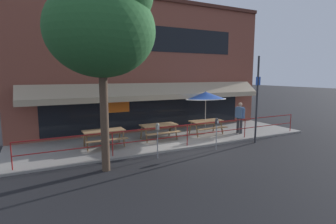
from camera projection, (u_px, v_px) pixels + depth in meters
The scene contains 13 objects.
ground_plane at pixel (191, 149), 11.71m from camera, with size 120.00×120.00×0.00m, color black.
patio_deck at pixel (170, 138), 13.47m from camera, with size 15.00×4.00×0.10m, color gray.
restaurant_building at pixel (152, 67), 14.91m from camera, with size 15.00×1.60×7.55m.
patio_railing at pixel (187, 130), 11.87m from camera, with size 13.84×0.04×0.97m.
picnic_table_left at pixel (104, 134), 11.64m from camera, with size 1.80×1.42×0.76m.
picnic_table_centre at pixel (159, 127), 13.01m from camera, with size 1.80×1.42×0.76m.
picnic_table_right at pixel (206, 123), 14.12m from camera, with size 1.80×1.42×0.76m.
patio_umbrella_right at pixel (206, 96), 13.99m from camera, with size 2.14×2.14×2.38m.
pedestrian_walking at pixel (240, 116), 14.34m from camera, with size 0.33×0.60×1.71m.
parking_meter_near at pixel (157, 130), 10.29m from camera, with size 0.15×0.16×1.42m.
parking_meter_far at pixel (217, 124), 11.49m from camera, with size 0.15×0.16×1.42m.
street_sign_pole at pixel (257, 99), 12.55m from camera, with size 0.28×0.09×4.18m.
street_tree_curbside at pixel (105, 24), 8.41m from camera, with size 3.57×3.22×6.77m.
Camera 1 is at (-6.05, -9.67, 3.30)m, focal length 28.00 mm.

